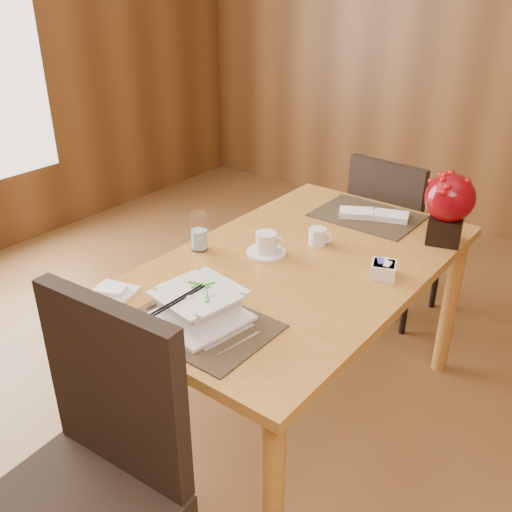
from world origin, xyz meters
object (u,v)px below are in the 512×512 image
Objects in this scene: near_chair at (87,474)px; far_chair at (392,231)px; sugar_caddy at (383,270)px; bread_plate at (112,293)px; water_glass at (199,232)px; berry_decor at (449,204)px; coffee_cup at (266,245)px; dining_table at (298,283)px; creamer_jug at (318,236)px; soup_setting at (199,306)px.

near_chair is 1.14× the size of far_chair.
sugar_caddy is 0.97m from bread_plate.
berry_decor is (0.74, 0.67, 0.09)m from water_glass.
sugar_caddy is at bearing 45.66° from bread_plate.
coffee_cup is 0.17× the size of far_chair.
water_glass is 0.15× the size of near_chair.
water_glass reaches higher than dining_table.
berry_decor is at bearing 46.44° from coffee_cup.
creamer_jug is at bearing 90.01° from near_chair.
dining_table is 16.94× the size of sugar_caddy.
sugar_caddy reaches higher than dining_table.
far_chair reaches higher than sugar_caddy.
soup_setting reaches higher than coffee_cup.
sugar_caddy is at bearing 20.24° from water_glass.
coffee_cup is at bearing 29.70° from water_glass.
water_glass is (-0.23, -0.13, 0.04)m from coffee_cup.
berry_decor is 0.32× the size of far_chair.
creamer_jug is at bearing 95.15° from far_chair.
coffee_cup is (-0.11, 0.51, -0.01)m from soup_setting.
bread_plate is (-0.34, -0.78, -0.03)m from creamer_jug.
bread_plate is (0.00, -0.44, -0.07)m from water_glass.
sugar_caddy is at bearing 14.73° from coffee_cup.
berry_decor is at bearing 30.58° from creamer_jug.
coffee_cup is (-0.14, -0.02, 0.14)m from dining_table.
far_chair is at bearing 84.95° from coffee_cup.
berry_decor is (0.51, 0.53, 0.13)m from coffee_cup.
coffee_cup is 1.69× the size of creamer_jug.
coffee_cup is at bearing 88.41° from far_chair.
bread_plate is 0.16× the size of far_chair.
berry_decor is at bearing 81.56° from sugar_caddy.
far_chair is (0.09, 0.98, -0.27)m from coffee_cup.
soup_setting reaches higher than bread_plate.
coffee_cup is at bearing 111.10° from soup_setting.
soup_setting is (-0.02, -0.53, 0.15)m from dining_table.
sugar_caddy is 0.60× the size of bread_plate.
far_chair reaches higher than soup_setting.
soup_setting is 2.03× the size of bread_plate.
sugar_caddy is 0.97m from far_chair.
coffee_cup is at bearing -133.56° from berry_decor.
near_chair is (0.06, -1.06, -0.07)m from dining_table.
water_glass is 0.17× the size of far_chair.
bread_plate is at bearing -121.61° from dining_table.
creamer_jug reaches higher than bread_plate.
water_glass is 1.06× the size of bread_plate.
berry_decor reaches higher than dining_table.
berry_decor is (0.39, 1.04, 0.11)m from soup_setting.
dining_table is 5.03× the size of soup_setting.
soup_setting is at bearing -77.23° from coffee_cup.
berry_decor reaches higher than soup_setting.
near_chair reaches higher than coffee_cup.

